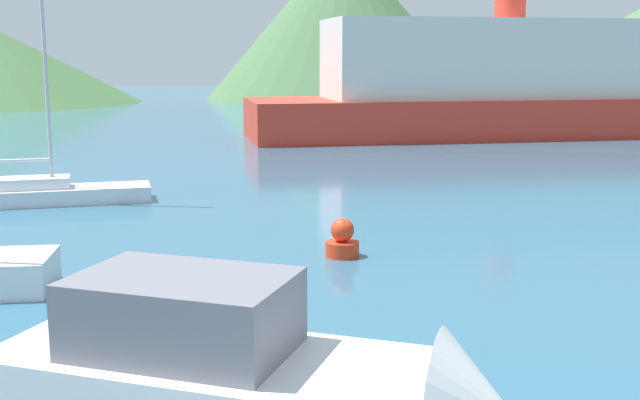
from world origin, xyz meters
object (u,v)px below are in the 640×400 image
buoy_marker (342,241)px  sailboat_middle (35,190)px  ferry_distant (507,85)px  motorboat_near (258,382)px

buoy_marker → sailboat_middle: bearing=143.6°
buoy_marker → ferry_distant: bearing=68.8°
motorboat_near → ferry_distant: size_ratio=0.23×
sailboat_middle → ferry_distant: sailboat_middle is taller
motorboat_near → sailboat_middle: bearing=136.3°
sailboat_middle → buoy_marker: size_ratio=11.87×
motorboat_near → buoy_marker: (1.51, 8.65, -0.23)m
sailboat_middle → buoy_marker: bearing=-50.3°
motorboat_near → ferry_distant: (12.44, 36.87, 2.31)m
sailboat_middle → motorboat_near: bearing=-77.2°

